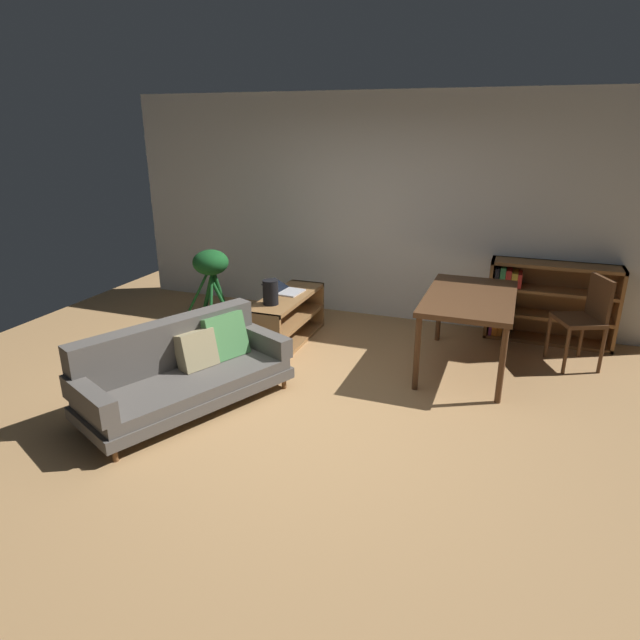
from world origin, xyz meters
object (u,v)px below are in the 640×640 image
at_px(dining_chair_near, 586,315).
at_px(bookshelf, 542,301).
at_px(potted_floor_plant, 212,278).
at_px(fabric_couch, 184,369).
at_px(open_laptop, 285,290).
at_px(dining_table, 470,303).
at_px(desk_speaker, 271,292).
at_px(media_console, 287,319).

xyz_separation_m(dining_chair_near, bookshelf, (-0.39, 0.62, -0.09)).
bearing_deg(potted_floor_plant, fabric_couch, -66.29).
distance_m(open_laptop, dining_table, 2.03).
bearing_deg(dining_chair_near, potted_floor_plant, -175.73).
relative_size(fabric_couch, bookshelf, 1.44).
relative_size(open_laptop, desk_speaker, 1.66).
height_order(desk_speaker, bookshelf, bookshelf).
distance_m(fabric_couch, media_console, 1.63).
distance_m(media_console, dining_table, 2.00).
bearing_deg(media_console, potted_floor_plant, 170.24).
relative_size(fabric_couch, dining_chair_near, 2.10).
bearing_deg(media_console, desk_speaker, -96.39).
bearing_deg(dining_chair_near, bookshelf, 122.17).
distance_m(open_laptop, potted_floor_plant, 0.98).
distance_m(media_console, dining_chair_near, 3.10).
xyz_separation_m(fabric_couch, desk_speaker, (0.23, 1.30, 0.35)).
xyz_separation_m(fabric_couch, dining_chair_near, (3.31, 2.10, 0.21)).
xyz_separation_m(fabric_couch, open_laptop, (0.19, 1.75, 0.24)).
bearing_deg(dining_chair_near, open_laptop, -173.59).
xyz_separation_m(media_console, dining_chair_near, (3.05, 0.49, 0.27)).
distance_m(open_laptop, desk_speaker, 0.47).
bearing_deg(dining_table, media_console, -179.60).
relative_size(dining_table, dining_chair_near, 1.52).
relative_size(open_laptop, dining_table, 0.31).
bearing_deg(desk_speaker, dining_table, 9.42).
bearing_deg(dining_chair_near, media_console, -170.93).
distance_m(desk_speaker, potted_floor_plant, 1.13).
xyz_separation_m(open_laptop, dining_chair_near, (3.11, 0.35, -0.03)).
height_order(potted_floor_plant, dining_table, potted_floor_plant).
xyz_separation_m(desk_speaker, dining_table, (1.99, 0.33, 0.01)).
height_order(media_console, dining_chair_near, dining_chair_near).
bearing_deg(bookshelf, media_console, -157.38).
xyz_separation_m(open_laptop, dining_table, (2.02, -0.12, 0.12)).
relative_size(open_laptop, potted_floor_plant, 0.46).
bearing_deg(desk_speaker, media_console, 83.61).
distance_m(open_laptop, dining_chair_near, 3.13).
xyz_separation_m(potted_floor_plant, bookshelf, (3.70, 0.93, -0.15)).
relative_size(media_console, desk_speaker, 4.91).
distance_m(fabric_couch, dining_table, 2.77).
bearing_deg(dining_table, potted_floor_plant, 176.82).
relative_size(media_console, bookshelf, 0.95).
distance_m(fabric_couch, bookshelf, 3.99).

